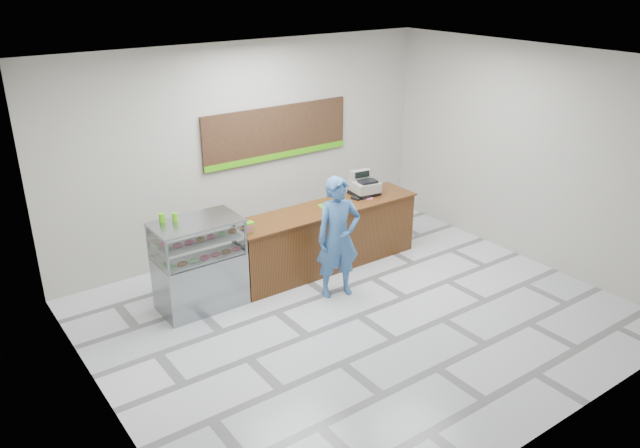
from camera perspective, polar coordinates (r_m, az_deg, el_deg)
floor at (r=8.93m, az=3.57°, el=-8.36°), size 7.00×7.00×0.00m
back_wall at (r=10.53m, az=-6.60°, el=6.86°), size 7.00×0.00×7.00m
ceiling at (r=7.73m, az=4.22°, el=14.46°), size 7.00×7.00×0.00m
sales_counter at (r=10.08m, az=0.52°, el=-1.20°), size 3.26×0.76×1.03m
display_case at (r=9.00m, az=-10.98°, el=-3.59°), size 1.22×0.72×1.33m
menu_board at (r=10.72m, az=-3.95°, el=8.25°), size 2.80×0.06×0.90m
cash_register at (r=10.44m, az=4.05°, el=3.51°), size 0.47×0.49×0.39m
card_terminal at (r=10.22m, az=3.28°, el=2.35°), size 0.11×0.17×0.04m
serving_tray at (r=9.90m, az=1.16°, el=1.65°), size 0.45×0.37×0.02m
napkin_box at (r=9.11m, az=-7.05°, el=-0.19°), size 0.14×0.14×0.11m
straw_cup at (r=9.21m, az=-7.46°, el=0.10°), size 0.08×0.08×0.12m
promo_box at (r=8.99m, az=-6.64°, el=-0.32°), size 0.18×0.12×0.15m
donut_decal at (r=10.31m, az=4.46°, el=2.39°), size 0.15×0.15×0.00m
green_cup_left at (r=8.77m, az=-14.26°, el=0.54°), size 0.08×0.08×0.13m
green_cup_right at (r=8.76m, az=-13.12°, el=0.61°), size 0.08×0.08×0.12m
customer at (r=9.08m, az=1.67°, el=-1.24°), size 0.76×0.61×1.83m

